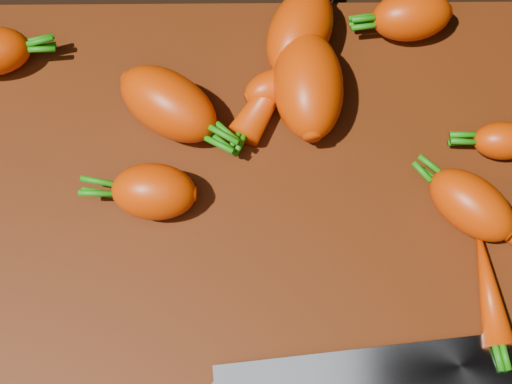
{
  "coord_description": "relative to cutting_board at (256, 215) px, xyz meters",
  "views": [
    {
      "loc": [
        -0.0,
        -0.2,
        0.54
      ],
      "look_at": [
        0.0,
        0.01,
        0.03
      ],
      "focal_mm": 50.0,
      "sensor_mm": 36.0,
      "label": 1
    }
  ],
  "objects": [
    {
      "name": "ground",
      "position": [
        0.0,
        0.0,
        -0.01
      ],
      "size": [
        2.0,
        2.0,
        0.01
      ],
      "primitive_type": "cube",
      "color": "black"
    },
    {
      "name": "cutting_board",
      "position": [
        0.0,
        0.0,
        0.0
      ],
      "size": [
        0.5,
        0.4,
        0.01
      ],
      "primitive_type": "cube",
      "color": "#552008",
      "rests_on": "ground"
    },
    {
      "name": "carrot_1",
      "position": [
        -0.08,
        0.01,
        0.03
      ],
      "size": [
        0.07,
        0.05,
        0.04
      ],
      "primitive_type": "ellipsoid",
      "rotation": [
        0.0,
        0.0,
        3.07
      ],
      "color": "#DF3C03",
      "rests_on": "cutting_board"
    },
    {
      "name": "carrot_2",
      "position": [
        -0.07,
        0.08,
        0.03
      ],
      "size": [
        0.1,
        0.09,
        0.05
      ],
      "primitive_type": "ellipsoid",
      "rotation": [
        0.0,
        0.0,
        -0.61
      ],
      "color": "#DF3C03",
      "rests_on": "cutting_board"
    },
    {
      "name": "carrot_3",
      "position": [
        0.04,
        0.1,
        0.03
      ],
      "size": [
        0.06,
        0.1,
        0.06
      ],
      "primitive_type": "ellipsoid",
      "rotation": [
        0.0,
        0.0,
        1.61
      ],
      "color": "#DF3C03",
      "rests_on": "cutting_board"
    },
    {
      "name": "carrot_4",
      "position": [
        0.13,
        0.17,
        0.03
      ],
      "size": [
        0.07,
        0.05,
        0.04
      ],
      "primitive_type": "ellipsoid",
      "rotation": [
        0.0,
        0.0,
        3.27
      ],
      "color": "#DF3C03",
      "rests_on": "cutting_board"
    },
    {
      "name": "carrot_5",
      "position": [
        0.01,
        0.1,
        0.02
      ],
      "size": [
        0.06,
        0.05,
        0.03
      ],
      "primitive_type": "ellipsoid",
      "rotation": [
        0.0,
        0.0,
        0.39
      ],
      "color": "#DF3C03",
      "rests_on": "cutting_board"
    },
    {
      "name": "carrot_6",
      "position": [
        0.16,
        -0.0,
        0.03
      ],
      "size": [
        0.08,
        0.08,
        0.04
      ],
      "primitive_type": "ellipsoid",
      "rotation": [
        0.0,
        0.0,
        2.4
      ],
      "color": "#DF3C03",
      "rests_on": "cutting_board"
    },
    {
      "name": "carrot_7",
      "position": [
        0.02,
        0.12,
        0.02
      ],
      "size": [
        0.09,
        0.13,
        0.03
      ],
      "primitive_type": "ellipsoid",
      "rotation": [
        0.0,
        0.0,
        1.05
      ],
      "color": "#DF3C03",
      "rests_on": "cutting_board"
    },
    {
      "name": "carrot_9",
      "position": [
        0.17,
        -0.06,
        0.02
      ],
      "size": [
        0.03,
        0.09,
        0.02
      ],
      "primitive_type": "ellipsoid",
      "rotation": [
        0.0,
        0.0,
        1.63
      ],
      "color": "#DF3C03",
      "rests_on": "cutting_board"
    },
    {
      "name": "carrot_10",
      "position": [
        0.04,
        0.15,
        0.03
      ],
      "size": [
        0.08,
        0.1,
        0.05
      ],
      "primitive_type": "ellipsoid",
      "rotation": [
        0.0,
        0.0,
        1.21
      ],
      "color": "#DF3C03",
      "rests_on": "cutting_board"
    },
    {
      "name": "carrot_11",
      "position": [
        0.2,
        0.05,
        0.02
      ],
      "size": [
        0.05,
        0.03,
        0.03
      ],
      "primitive_type": "ellipsoid",
      "rotation": [
        0.0,
        0.0,
        3.1
      ],
      "color": "#DF3C03",
      "rests_on": "cutting_board"
    },
    {
      "name": "knife",
      "position": [
        0.1,
        -0.13,
        0.01
      ],
      "size": [
        0.36,
        0.07,
        0.02
      ],
      "rotation": [
        0.0,
        0.0,
        0.1
      ],
      "color": "gray",
      "rests_on": "cutting_board"
    }
  ]
}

